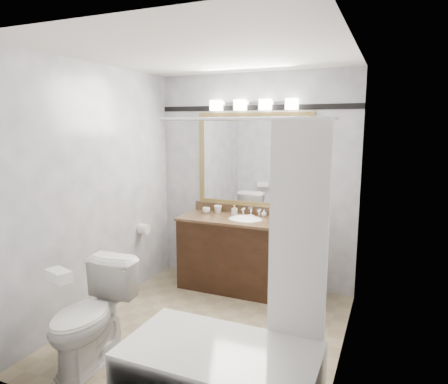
# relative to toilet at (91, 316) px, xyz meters

# --- Properties ---
(room) EXTENTS (2.42, 2.62, 2.52)m
(room) POSITION_rel_toilet_xyz_m (0.64, 0.83, 0.85)
(room) COLOR gray
(room) RESTS_ON ground
(vanity) EXTENTS (1.53, 0.58, 0.97)m
(vanity) POSITION_rel_toilet_xyz_m (0.64, 1.84, 0.04)
(vanity) COLOR black
(vanity) RESTS_ON ground
(mirror) EXTENTS (1.40, 0.04, 1.10)m
(mirror) POSITION_rel_toilet_xyz_m (0.64, 2.11, 1.10)
(mirror) COLOR #9D8347
(mirror) RESTS_ON room
(vanity_light_bar) EXTENTS (1.02, 0.14, 0.12)m
(vanity_light_bar) POSITION_rel_toilet_xyz_m (0.64, 2.06, 1.73)
(vanity_light_bar) COLOR silver
(vanity_light_bar) RESTS_ON room
(accent_stripe) EXTENTS (2.40, 0.01, 0.06)m
(accent_stripe) POSITION_rel_toilet_xyz_m (0.64, 2.12, 1.70)
(accent_stripe) COLOR black
(accent_stripe) RESTS_ON room
(bathtub) EXTENTS (1.30, 0.75, 1.96)m
(bathtub) POSITION_rel_toilet_xyz_m (1.19, -0.07, -0.12)
(bathtub) COLOR white
(bathtub) RESTS_ON ground
(tp_roll) EXTENTS (0.11, 0.12, 0.12)m
(tp_roll) POSITION_rel_toilet_xyz_m (-0.50, 1.49, 0.30)
(tp_roll) COLOR white
(tp_roll) RESTS_ON room
(toilet) EXTENTS (0.49, 0.81, 0.81)m
(toilet) POSITION_rel_toilet_xyz_m (0.00, 0.00, 0.00)
(toilet) COLOR white
(toilet) RESTS_ON ground
(tissue_box) EXTENTS (0.22, 0.16, 0.08)m
(tissue_box) POSITION_rel_toilet_xyz_m (0.00, -0.29, 0.44)
(tissue_box) COLOR white
(tissue_box) RESTS_ON toilet
(coffee_maker) EXTENTS (0.17, 0.21, 0.33)m
(coffee_maker) POSITION_rel_toilet_xyz_m (1.27, 1.88, 0.62)
(coffee_maker) COLOR black
(coffee_maker) RESTS_ON vanity
(cup_left) EXTENTS (0.10, 0.10, 0.07)m
(cup_left) POSITION_rel_toilet_xyz_m (0.10, 1.94, 0.48)
(cup_left) COLOR white
(cup_left) RESTS_ON vanity
(cup_right) EXTENTS (0.12, 0.12, 0.09)m
(cup_right) POSITION_rel_toilet_xyz_m (0.22, 2.01, 0.49)
(cup_right) COLOR white
(cup_right) RESTS_ON vanity
(soap_bottle_a) EXTENTS (0.06, 0.06, 0.11)m
(soap_bottle_a) POSITION_rel_toilet_xyz_m (0.44, 2.01, 0.50)
(soap_bottle_a) COLOR white
(soap_bottle_a) RESTS_ON vanity
(soap_bottle_b) EXTENTS (0.08, 0.08, 0.08)m
(soap_bottle_b) POSITION_rel_toilet_xyz_m (0.79, 2.05, 0.49)
(soap_bottle_b) COLOR white
(soap_bottle_b) RESTS_ON vanity
(soap_bar) EXTENTS (0.08, 0.06, 0.02)m
(soap_bar) POSITION_rel_toilet_xyz_m (0.66, 1.96, 0.46)
(soap_bar) COLOR beige
(soap_bar) RESTS_ON vanity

